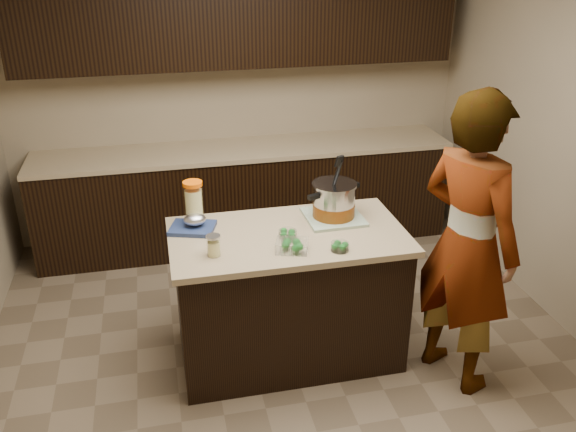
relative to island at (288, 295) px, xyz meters
name	(u,v)px	position (x,y,z in m)	size (l,w,h in m)	color
ground_plane	(288,352)	(0.00, 0.00, -0.45)	(4.00, 4.00, 0.00)	brown
room_shell	(288,104)	(0.00, 0.00, 1.26)	(4.04, 4.04, 2.72)	tan
back_cabinets	(244,141)	(0.00, 1.74, 0.49)	(3.60, 0.63, 2.33)	black
island	(288,295)	(0.00, 0.00, 0.00)	(1.46, 0.81, 0.90)	black
dish_towel	(333,217)	(0.34, 0.15, 0.46)	(0.36, 0.36, 0.02)	#5A8157
stock_pot	(334,202)	(0.34, 0.15, 0.56)	(0.39, 0.37, 0.41)	#B7B7BC
lemonade_pitcher	(194,206)	(-0.55, 0.24, 0.58)	(0.16, 0.16, 0.29)	#E1D989
mason_jar	(214,246)	(-0.48, -0.18, 0.51)	(0.10, 0.10, 0.14)	#E1D989
broccoli_tub_left	(288,235)	(-0.02, -0.06, 0.47)	(0.14, 0.14, 0.05)	silver
broccoli_tub_right	(340,247)	(0.25, -0.28, 0.47)	(0.12, 0.12, 0.05)	silver
broccoli_tub_rect	(292,246)	(-0.03, -0.22, 0.48)	(0.22, 0.18, 0.07)	silver
blue_tray	(194,225)	(-0.56, 0.18, 0.48)	(0.32, 0.29, 0.10)	navy
person	(467,244)	(0.98, -0.43, 0.48)	(0.68, 0.45, 1.86)	gray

